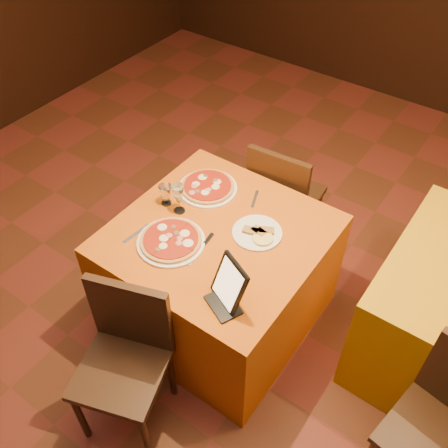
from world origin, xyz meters
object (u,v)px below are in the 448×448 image
Objects in this scene: main_table at (219,276)px; wine_glass at (179,199)px; chair_main_near at (121,372)px; pizza_near at (171,241)px; chair_side_near at (435,439)px; pizza_far at (208,187)px; water_glass at (166,195)px; chair_main_far at (287,195)px; tablet at (229,283)px.

wine_glass is (-0.28, 0.01, 0.47)m from main_table.
chair_main_near is at bearing -71.33° from wine_glass.
chair_main_near is 2.47× the size of pizza_near.
chair_side_near is 1.57m from pizza_near.
wine_glass is (-0.12, 0.22, 0.08)m from pizza_near.
pizza_far is at bearing 85.01° from chair_main_near.
chair_side_near reaches higher than water_glass.
chair_main_far is 1.00× the size of chair_side_near.
chair_side_near is 1.72m from wine_glass.
chair_main_near is 0.97m from wine_glass.
tablet reaches higher than main_table.
tablet is at bearing 39.63° from chair_main_near.
chair_main_near reaches higher than water_glass.
water_glass is at bearing 59.05° from chair_main_far.
chair_main_near is at bearing -76.24° from pizza_far.
tablet is (-1.07, -0.08, 0.41)m from chair_side_near.
chair_main_near is 1.16m from pizza_far.
main_table is at bearing -43.75° from pizza_far.
pizza_near is at bearing -127.36° from main_table.
tablet is (0.57, -0.59, 0.10)m from pizza_far.
main_table is at bearing -1.71° from wine_glass.
main_table is 0.47m from pizza_near.
main_table is at bearing -2.34° from water_glass.
pizza_near is 0.32m from water_glass.
pizza_near is at bearing -77.50° from pizza_far.
main_table is at bearing 156.88° from tablet.
chair_main_far is (0.00, 0.79, 0.08)m from main_table.
chair_main_far is (0.00, 1.62, 0.00)m from chair_main_near.
chair_main_far is 1.24m from tablet.
wine_glass is (-0.28, -0.78, 0.39)m from chair_main_far.
water_glass is (-0.39, -0.77, 0.36)m from chair_main_far.
pizza_far is (-1.64, 0.51, 0.31)m from chair_side_near.
chair_main_near is at bearing -97.07° from tablet.
pizza_far is 1.45× the size of tablet.
chair_side_near is (1.38, -1.04, 0.00)m from chair_main_far.
wine_glass is (-1.66, 0.26, 0.39)m from chair_side_near.
tablet reaches higher than chair_main_near.
pizza_far reaches higher than main_table.
pizza_far is (-0.27, 0.25, 0.39)m from main_table.
pizza_far is 1.87× the size of wine_glass.
wine_glass reaches higher than water_glass.
chair_main_far is 1.73m from chair_side_near.
chair_main_far is 1.06m from pizza_near.
pizza_far is at bearing 63.15° from water_glass.
chair_side_near is at bearing -17.24° from pizza_far.
tablet reaches higher than wine_glass.
wine_glass reaches higher than pizza_far.
pizza_far is (-0.27, -0.54, 0.31)m from chair_main_far.
chair_side_near is 1.15m from tablet.
main_table is 0.67m from tablet.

